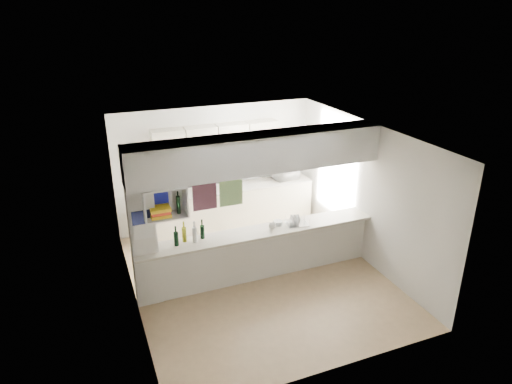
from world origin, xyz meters
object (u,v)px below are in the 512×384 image
microwave (286,173)px  wine_bottles (189,234)px  dish_rack (297,220)px  bowl (285,165)px

microwave → wine_bottles: 3.38m
microwave → dish_rack: microwave is taller
microwave → bowl: 0.17m
microwave → bowl: bearing=-54.4°
dish_rack → wine_bottles: bearing=-175.1°
microwave → bowl: size_ratio=2.26×
microwave → dish_rack: bearing=63.2°
bowl → wine_bottles: bearing=-142.2°
bowl → dish_rack: bearing=-109.9°
wine_bottles → microwave: bearing=37.4°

